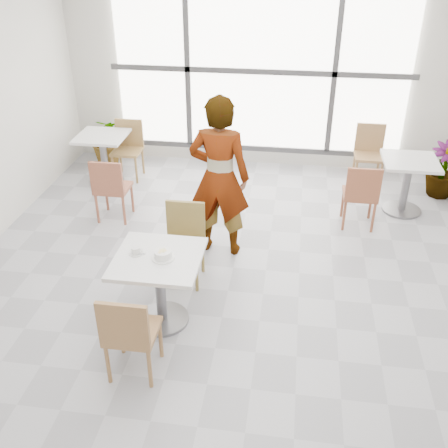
# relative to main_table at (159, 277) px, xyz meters

# --- Properties ---
(floor) EXTENTS (7.00, 7.00, 0.00)m
(floor) POSITION_rel_main_table_xyz_m (0.58, 0.56, -0.52)
(floor) COLOR #9E9EA5
(floor) RESTS_ON ground
(wall_back) EXTENTS (6.00, 0.00, 6.00)m
(wall_back) POSITION_rel_main_table_xyz_m (0.58, 4.06, 0.98)
(wall_back) COLOR silver
(wall_back) RESTS_ON ground
(window) EXTENTS (4.60, 0.07, 2.52)m
(window) POSITION_rel_main_table_xyz_m (0.58, 3.99, 0.98)
(window) COLOR white
(window) RESTS_ON ground
(main_table) EXTENTS (0.80, 0.80, 0.75)m
(main_table) POSITION_rel_main_table_xyz_m (0.00, 0.00, 0.00)
(main_table) COLOR silver
(main_table) RESTS_ON ground
(chair_near) EXTENTS (0.42, 0.42, 0.87)m
(chair_near) POSITION_rel_main_table_xyz_m (-0.07, -0.75, -0.02)
(chair_near) COLOR #996D43
(chair_near) RESTS_ON ground
(chair_far) EXTENTS (0.42, 0.42, 0.87)m
(chair_far) POSITION_rel_main_table_xyz_m (0.07, 0.78, -0.02)
(chair_far) COLOR olive
(chair_far) RESTS_ON ground
(oatmeal_bowl) EXTENTS (0.21, 0.21, 0.09)m
(oatmeal_bowl) POSITION_rel_main_table_xyz_m (0.05, -0.02, 0.27)
(oatmeal_bowl) COLOR white
(oatmeal_bowl) RESTS_ON main_table
(coffee_cup) EXTENTS (0.16, 0.13, 0.07)m
(coffee_cup) POSITION_rel_main_table_xyz_m (-0.21, 0.02, 0.26)
(coffee_cup) COLOR silver
(coffee_cup) RESTS_ON main_table
(person) EXTENTS (0.72, 0.50, 1.89)m
(person) POSITION_rel_main_table_xyz_m (0.36, 1.37, 0.42)
(person) COLOR black
(person) RESTS_ON ground
(bg_table_left) EXTENTS (0.70, 0.70, 0.75)m
(bg_table_left) POSITION_rel_main_table_xyz_m (-1.62, 2.98, -0.04)
(bg_table_left) COLOR white
(bg_table_left) RESTS_ON ground
(bg_table_right) EXTENTS (0.70, 0.70, 0.75)m
(bg_table_right) POSITION_rel_main_table_xyz_m (2.68, 2.68, -0.04)
(bg_table_right) COLOR silver
(bg_table_right) RESTS_ON ground
(bg_chair_left_near) EXTENTS (0.42, 0.42, 0.87)m
(bg_chair_left_near) POSITION_rel_main_table_xyz_m (-1.13, 1.86, -0.02)
(bg_chair_left_near) COLOR #98553D
(bg_chair_left_near) RESTS_ON ground
(bg_chair_left_far) EXTENTS (0.42, 0.42, 0.87)m
(bg_chair_left_far) POSITION_rel_main_table_xyz_m (-1.33, 3.27, -0.02)
(bg_chair_left_far) COLOR olive
(bg_chair_left_far) RESTS_ON ground
(bg_chair_right_near) EXTENTS (0.42, 0.42, 0.87)m
(bg_chair_right_near) POSITION_rel_main_table_xyz_m (2.04, 2.14, -0.02)
(bg_chair_right_near) COLOR brown
(bg_chair_right_near) RESTS_ON ground
(bg_chair_right_far) EXTENTS (0.42, 0.42, 0.87)m
(bg_chair_right_far) POSITION_rel_main_table_xyz_m (2.27, 3.59, -0.02)
(bg_chair_right_far) COLOR #A1774A
(bg_chair_right_far) RESTS_ON ground
(plant_left) EXTENTS (0.72, 0.62, 0.78)m
(plant_left) POSITION_rel_main_table_xyz_m (-1.82, 3.72, -0.13)
(plant_left) COLOR #4C7C43
(plant_left) RESTS_ON ground
(plant_right) EXTENTS (0.50, 0.50, 0.80)m
(plant_right) POSITION_rel_main_table_xyz_m (3.28, 3.24, -0.12)
(plant_right) COLOR #467A46
(plant_right) RESTS_ON ground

